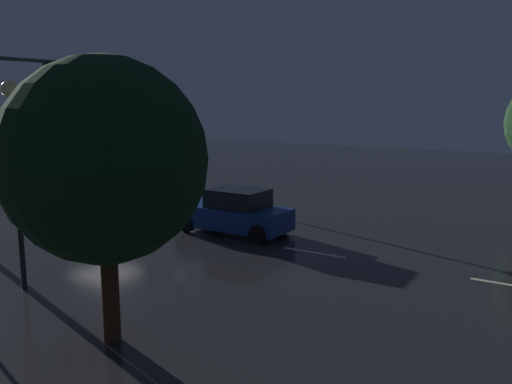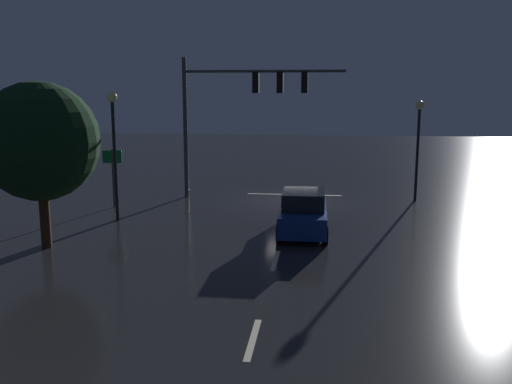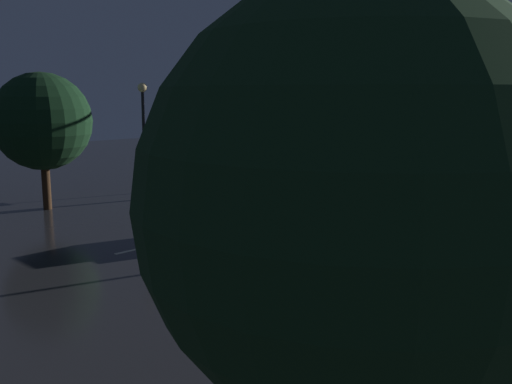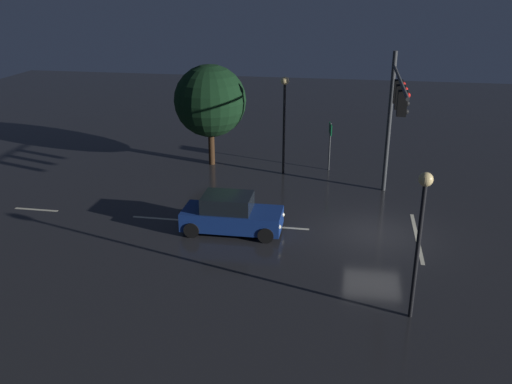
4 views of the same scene
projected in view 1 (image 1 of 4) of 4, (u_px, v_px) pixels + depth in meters
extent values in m
plane|color=#232326|center=(104.00, 218.00, 23.35)|extent=(80.00, 80.00, 0.00)
cylinder|color=#383A3D|center=(57.00, 62.00, 21.29)|extent=(8.09, 0.14, 0.14)
cube|color=black|center=(50.00, 77.00, 21.05)|extent=(0.32, 0.36, 1.00)
sphere|color=red|center=(46.00, 68.00, 21.09)|extent=(0.20, 0.20, 0.20)
sphere|color=black|center=(46.00, 77.00, 21.15)|extent=(0.20, 0.20, 0.20)
sphere|color=black|center=(47.00, 85.00, 21.20)|extent=(0.20, 0.20, 0.20)
cube|color=black|center=(75.00, 78.00, 22.06)|extent=(0.32, 0.36, 1.00)
sphere|color=red|center=(72.00, 70.00, 22.10)|extent=(0.20, 0.20, 0.20)
sphere|color=black|center=(72.00, 78.00, 22.16)|extent=(0.20, 0.20, 0.20)
sphere|color=black|center=(72.00, 86.00, 22.21)|extent=(0.20, 0.20, 0.20)
cube|color=black|center=(99.00, 79.00, 23.07)|extent=(0.32, 0.36, 1.00)
sphere|color=red|center=(95.00, 71.00, 23.11)|extent=(0.20, 0.20, 0.20)
sphere|color=black|center=(95.00, 79.00, 23.17)|extent=(0.20, 0.20, 0.20)
sphere|color=black|center=(96.00, 86.00, 23.22)|extent=(0.20, 0.20, 0.20)
cube|color=beige|center=(176.00, 230.00, 21.23)|extent=(0.16, 2.20, 0.01)
cube|color=beige|center=(315.00, 253.00, 18.05)|extent=(0.16, 2.20, 0.01)
cube|color=beige|center=(77.00, 213.00, 24.26)|extent=(5.00, 0.16, 0.01)
cube|color=navy|center=(234.00, 217.00, 20.61)|extent=(1.84, 4.32, 0.80)
cube|color=black|center=(238.00, 198.00, 20.38)|extent=(1.62, 2.12, 0.68)
cylinder|color=black|center=(187.00, 223.00, 20.78)|extent=(0.23, 0.68, 0.68)
cylinder|color=black|center=(213.00, 216.00, 22.19)|extent=(0.23, 0.68, 0.68)
cylinder|color=black|center=(258.00, 234.00, 19.11)|extent=(0.23, 0.68, 0.68)
cylinder|color=black|center=(282.00, 225.00, 20.52)|extent=(0.23, 0.68, 0.68)
sphere|color=#F9EFC6|center=(179.00, 213.00, 21.16)|extent=(0.20, 0.20, 0.20)
sphere|color=#F9EFC6|center=(200.00, 207.00, 22.25)|extent=(0.20, 0.20, 0.20)
cylinder|color=black|center=(181.00, 152.00, 28.58)|extent=(0.14, 0.14, 4.60)
sphere|color=#F9D88C|center=(180.00, 104.00, 28.17)|extent=(0.44, 0.44, 0.44)
cylinder|color=black|center=(18.00, 195.00, 14.21)|extent=(0.14, 0.14, 5.07)
sphere|color=#F9D88C|center=(10.00, 89.00, 13.76)|extent=(0.44, 0.44, 0.44)
cylinder|color=#382314|center=(110.00, 289.00, 11.28)|extent=(0.36, 0.36, 2.25)
sphere|color=black|center=(104.00, 160.00, 10.83)|extent=(4.15, 4.15, 4.15)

